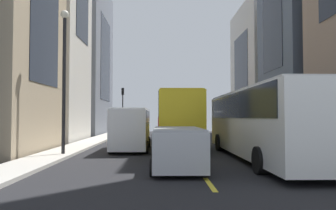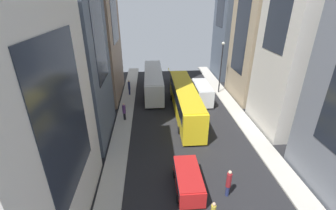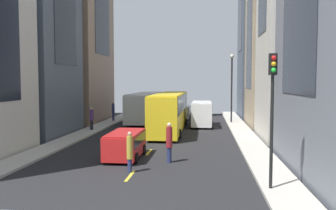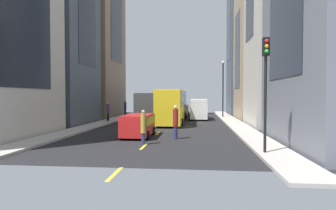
# 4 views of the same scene
# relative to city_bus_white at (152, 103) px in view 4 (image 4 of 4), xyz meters

# --- Properties ---
(ground_plane) EXTENTS (40.12, 40.12, 0.00)m
(ground_plane) POSITION_rel_city_bus_white_xyz_m (3.32, -9.30, -2.01)
(ground_plane) COLOR black
(sidewalk_west) EXTENTS (1.94, 44.00, 0.15)m
(sidewalk_west) POSITION_rel_city_bus_white_xyz_m (-3.76, -9.30, -1.93)
(sidewalk_west) COLOR #B2ADA3
(sidewalk_west) RESTS_ON ground
(sidewalk_east) EXTENTS (1.94, 44.00, 0.15)m
(sidewalk_east) POSITION_rel_city_bus_white_xyz_m (10.41, -9.30, -1.93)
(sidewalk_east) COLOR #B2ADA3
(sidewalk_east) RESTS_ON ground
(lane_stripe_0) EXTENTS (0.16, 2.00, 0.01)m
(lane_stripe_0) POSITION_rel_city_bus_white_xyz_m (3.32, -30.30, -2.00)
(lane_stripe_0) COLOR yellow
(lane_stripe_0) RESTS_ON ground
(lane_stripe_1) EXTENTS (0.16, 2.00, 0.01)m
(lane_stripe_1) POSITION_rel_city_bus_white_xyz_m (3.32, -24.30, -2.00)
(lane_stripe_1) COLOR yellow
(lane_stripe_1) RESTS_ON ground
(lane_stripe_2) EXTENTS (0.16, 2.00, 0.01)m
(lane_stripe_2) POSITION_rel_city_bus_white_xyz_m (3.32, -18.30, -2.00)
(lane_stripe_2) COLOR yellow
(lane_stripe_2) RESTS_ON ground
(lane_stripe_3) EXTENTS (0.16, 2.00, 0.01)m
(lane_stripe_3) POSITION_rel_city_bus_white_xyz_m (3.32, -12.30, -2.00)
(lane_stripe_3) COLOR yellow
(lane_stripe_3) RESTS_ON ground
(lane_stripe_4) EXTENTS (0.16, 2.00, 0.01)m
(lane_stripe_4) POSITION_rel_city_bus_white_xyz_m (3.32, -6.30, -2.00)
(lane_stripe_4) COLOR yellow
(lane_stripe_4) RESTS_ON ground
(lane_stripe_5) EXTENTS (0.16, 2.00, 0.01)m
(lane_stripe_5) POSITION_rel_city_bus_white_xyz_m (3.32, -0.30, -2.00)
(lane_stripe_5) COLOR yellow
(lane_stripe_5) RESTS_ON ground
(lane_stripe_6) EXTENTS (0.16, 2.00, 0.01)m
(lane_stripe_6) POSITION_rel_city_bus_white_xyz_m (3.32, 5.70, -2.00)
(lane_stripe_6) COLOR yellow
(lane_stripe_6) RESTS_ON ground
(lane_stripe_7) EXTENTS (0.16, 2.00, 0.01)m
(lane_stripe_7) POSITION_rel_city_bus_white_xyz_m (3.32, 11.70, -2.00)
(lane_stripe_7) COLOR yellow
(lane_stripe_7) RESTS_ON ground
(building_east_2) EXTENTS (6.71, 7.98, 17.57)m
(building_east_2) POSITION_rel_city_bus_white_xyz_m (14.90, -2.99, 6.77)
(building_east_2) COLOR tan
(building_east_2) RESTS_ON ground
(city_bus_white) EXTENTS (2.81, 12.87, 3.35)m
(city_bus_white) POSITION_rel_city_bus_white_xyz_m (0.00, 0.00, 0.00)
(city_bus_white) COLOR silver
(city_bus_white) RESTS_ON ground
(streetcar_yellow) EXTENTS (2.70, 14.29, 3.59)m
(streetcar_yellow) POSITION_rel_city_bus_white_xyz_m (3.70, -7.85, 0.12)
(streetcar_yellow) COLOR yellow
(streetcar_yellow) RESTS_ON ground
(delivery_van_white) EXTENTS (2.25, 5.46, 2.58)m
(delivery_van_white) POSITION_rel_city_bus_white_xyz_m (6.66, -4.20, -0.50)
(delivery_van_white) COLOR white
(delivery_van_white) RESTS_ON ground
(car_red_0) EXTENTS (2.03, 4.20, 1.62)m
(car_red_0) POSITION_rel_city_bus_white_xyz_m (2.17, -20.26, -1.06)
(car_red_0) COLOR red
(car_red_0) RESTS_ON ground
(car_silver_1) EXTENTS (2.08, 4.48, 1.64)m
(car_silver_1) POSITION_rel_city_bus_white_xyz_m (4.17, 2.93, -1.04)
(car_silver_1) COLOR #B7BABF
(car_silver_1) RESTS_ON ground
(pedestrian_crossing_near) EXTENTS (0.39, 0.39, 2.14)m
(pedestrian_crossing_near) POSITION_rel_city_bus_white_xyz_m (-3.67, -8.97, -0.73)
(pedestrian_crossing_near) COLOR black
(pedestrian_crossing_near) RESTS_ON ground
(pedestrian_waiting_curb) EXTENTS (0.37, 0.37, 2.33)m
(pedestrian_waiting_curb) POSITION_rel_city_bus_white_xyz_m (4.96, -21.16, -0.76)
(pedestrian_waiting_curb) COLOR navy
(pedestrian_waiting_curb) RESTS_ON ground
(pedestrian_crossing_mid) EXTENTS (0.32, 0.32, 2.13)m
(pedestrian_crossing_mid) POSITION_rel_city_bus_white_xyz_m (3.17, -23.63, -0.88)
(pedestrian_crossing_mid) COLOR navy
(pedestrian_crossing_mid) RESTS_ON ground
(pedestrian_walking_far) EXTENTS (0.33, 0.33, 2.23)m
(pedestrian_walking_far) POSITION_rel_city_bus_white_xyz_m (-3.63, -1.18, -0.66)
(pedestrian_walking_far) COLOR navy
(pedestrian_walking_far) RESTS_ON ground
(traffic_light_near_corner) EXTENTS (0.32, 0.44, 5.73)m
(traffic_light_near_corner) POSITION_rel_city_bus_white_xyz_m (9.83, -26.13, 2.13)
(traffic_light_near_corner) COLOR black
(traffic_light_near_corner) RESTS_ON ground
(streetlamp_near) EXTENTS (0.44, 0.44, 7.58)m
(streetlamp_near) POSITION_rel_city_bus_white_xyz_m (9.93, -1.26, 2.74)
(streetlamp_near) COLOR black
(streetlamp_near) RESTS_ON ground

